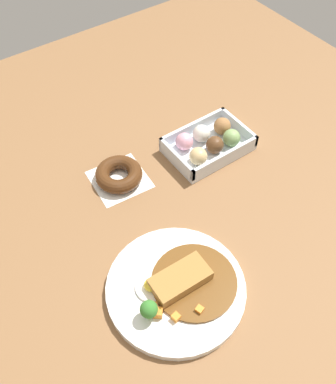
{
  "coord_description": "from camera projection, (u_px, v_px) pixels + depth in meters",
  "views": [
    {
      "loc": [
        -0.32,
        -0.42,
        0.77
      ],
      "look_at": [
        0.02,
        0.06,
        0.03
      ],
      "focal_mm": 40.31,
      "sensor_mm": 36.0,
      "label": 1
    }
  ],
  "objects": [
    {
      "name": "donut_box",
      "position": [
        208.0,
        143.0,
        1.05
      ],
      "size": [
        0.2,
        0.14,
        0.06
      ],
      "color": "silver",
      "rests_on": "ground_plane"
    },
    {
      "name": "curry_plate",
      "position": [
        177.0,
        287.0,
        0.82
      ],
      "size": [
        0.27,
        0.27,
        0.06
      ],
      "color": "white",
      "rests_on": "ground_plane"
    },
    {
      "name": "chocolate_ring_donut",
      "position": [
        119.0,
        175.0,
        1.0
      ],
      "size": [
        0.13,
        0.13,
        0.04
      ],
      "color": "white",
      "rests_on": "ground_plane"
    },
    {
      "name": "ground_plane",
      "position": [
        177.0,
        224.0,
        0.93
      ],
      "size": [
        1.6,
        1.6,
        0.0
      ],
      "primitive_type": "plane",
      "color": "brown"
    }
  ]
}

